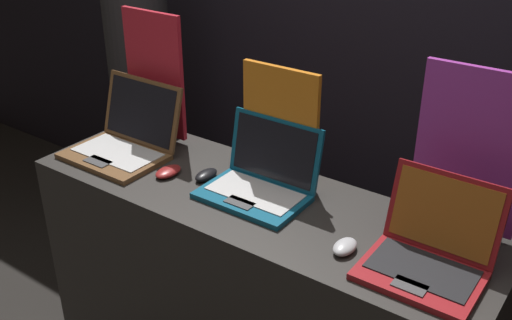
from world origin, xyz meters
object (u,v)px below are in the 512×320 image
Objects in this scene: mouse_middle at (206,175)px; promo_stand_middle at (280,129)px; mouse_back at (345,247)px; promo_stand_front at (155,79)px; promo_stand_back at (470,156)px; person_bystander at (142,94)px; mouse_front at (168,172)px; laptop_back at (430,251)px; laptop_middle at (261,179)px; laptop_front at (125,138)px.

promo_stand_middle is (0.23, 0.15, 0.19)m from mouse_middle.
promo_stand_front is at bearing 164.62° from mouse_back.
person_bystander is at bearing 166.90° from promo_stand_back.
laptop_back is (1.01, 0.01, 0.05)m from mouse_front.
laptop_back is at bearing -20.40° from person_bystander.
promo_stand_middle is 0.25× the size of person_bystander.
mouse_back is (0.41, -0.26, -0.19)m from promo_stand_middle.
mouse_middle is 1.19m from person_bystander.
person_bystander is (-1.22, 0.50, -0.29)m from promo_stand_middle.
laptop_middle is at bearing -12.89° from promo_stand_front.
person_bystander is at bearing 159.60° from laptop_back.
laptop_back is (1.28, -0.22, -0.20)m from promo_stand_front.
promo_stand_front is 0.68m from laptop_middle.
laptop_back is 0.25m from mouse_back.
promo_stand_front is 1.31m from laptop_back.
promo_stand_front is 0.83m from person_bystander.
promo_stand_back is (1.28, 0.04, 0.00)m from promo_stand_front.
mouse_front is at bearing -179.17° from laptop_back.
laptop_back is at bearing -1.18° from laptop_front.
laptop_middle is 0.21× the size of person_bystander.
laptop_back is (0.64, -0.08, 0.00)m from laptop_middle.
promo_stand_middle reaches higher than laptop_back.
laptop_middle is at bearing -26.84° from person_bystander.
laptop_middle is at bearing 160.86° from mouse_back.
laptop_middle is at bearing -164.06° from promo_stand_back.
laptop_front is at bearing 174.94° from mouse_back.
promo_stand_back is (1.01, 0.27, 0.25)m from mouse_front.
laptop_middle is 0.43m from mouse_back.
laptop_front is 3.88× the size of mouse_back.
mouse_back is 1.80m from person_bystander.
person_bystander is at bearing 131.33° from laptop_front.
laptop_middle is 1.38m from person_bystander.
laptop_front is 3.38× the size of mouse_front.
promo_stand_back is (1.28, 0.23, 0.20)m from laptop_front.
mouse_front is 0.21× the size of promo_stand_back.
mouse_back is (0.64, -0.11, 0.00)m from mouse_middle.
promo_stand_front reaches higher than laptop_middle.
promo_stand_middle reaches higher than mouse_middle.
promo_stand_middle is at bearing 163.30° from laptop_back.
mouse_middle is 0.20× the size of promo_stand_back.
laptop_middle is 0.19m from promo_stand_middle.
promo_stand_back is (0.00, 0.26, 0.20)m from laptop_back.
laptop_middle is 0.70m from promo_stand_back.
laptop_middle is at bearing 7.45° from mouse_middle.
person_bystander reaches higher than mouse_back.
mouse_front is 0.38m from laptop_middle.
mouse_back reaches higher than mouse_middle.
laptop_back is 0.19× the size of person_bystander.
laptop_back reaches higher than mouse_middle.
promo_stand_back is (0.64, 0.07, 0.05)m from promo_stand_middle.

